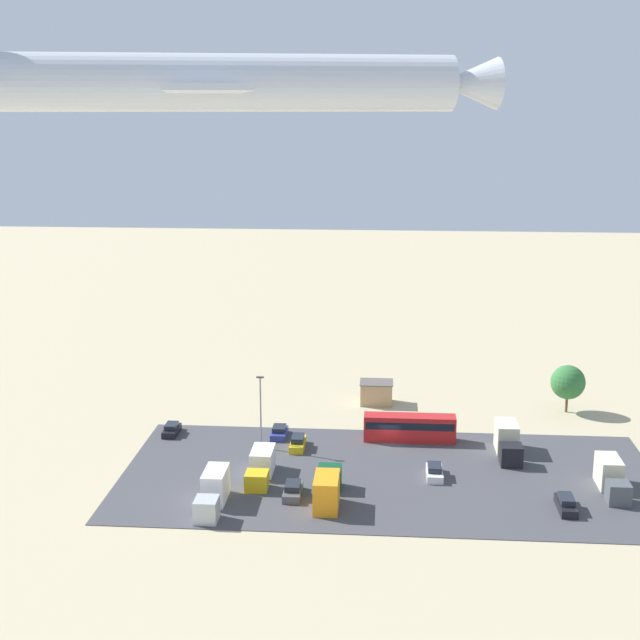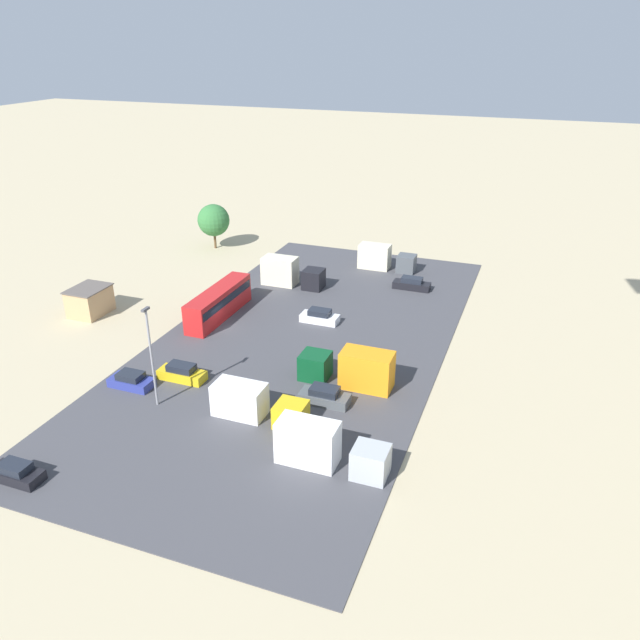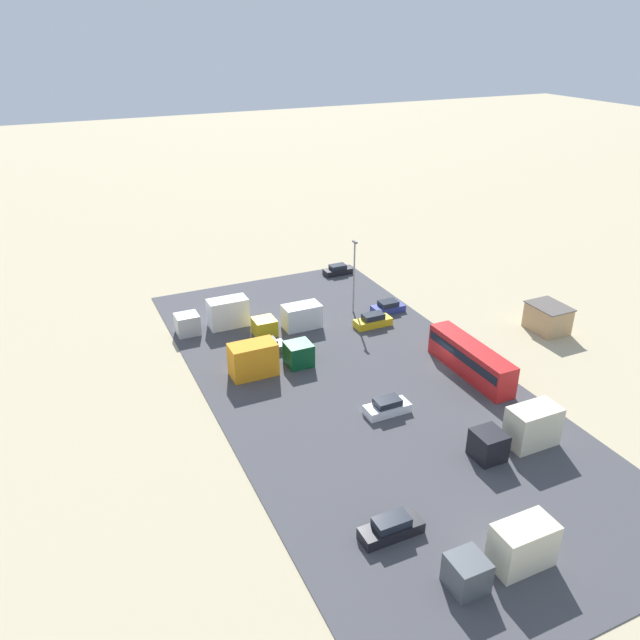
% 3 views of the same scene
% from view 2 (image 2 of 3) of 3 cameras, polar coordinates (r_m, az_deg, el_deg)
% --- Properties ---
extents(ground_plane, '(400.00, 400.00, 0.00)m').
position_cam_2_polar(ground_plane, '(70.48, -9.18, -0.71)').
color(ground_plane, tan).
extents(parking_lot_surface, '(61.75, 29.54, 0.08)m').
position_cam_2_polar(parking_lot_surface, '(66.44, -1.57, -2.00)').
color(parking_lot_surface, '#424247').
rests_on(parking_lot_surface, ground).
extents(shed_building, '(4.74, 3.78, 3.23)m').
position_cam_2_polar(shed_building, '(77.19, -20.31, 1.65)').
color(shed_building, tan).
rests_on(shed_building, ground).
extents(bus, '(11.63, 2.46, 3.36)m').
position_cam_2_polar(bus, '(72.39, -9.24, 1.65)').
color(bus, red).
rests_on(bus, ground).
extents(parked_car_0, '(1.75, 4.57, 1.60)m').
position_cam_2_polar(parked_car_0, '(60.54, -12.51, -4.76)').
color(parked_car_0, gold).
rests_on(parked_car_0, ground).
extents(parked_car_1, '(1.71, 4.70, 1.56)m').
position_cam_2_polar(parked_car_1, '(80.56, 8.38, 3.27)').
color(parked_car_1, black).
rests_on(parked_car_1, ground).
extents(parked_car_2, '(1.75, 4.10, 1.42)m').
position_cam_2_polar(parked_car_2, '(52.14, -26.05, -12.44)').
color(parked_car_2, black).
rests_on(parked_car_2, ground).
extents(parked_car_3, '(1.84, 4.33, 1.51)m').
position_cam_2_polar(parked_car_3, '(70.56, -0.03, 0.30)').
color(parked_car_3, silver).
rests_on(parked_car_3, ground).
extents(parked_car_4, '(1.90, 4.49, 1.54)m').
position_cam_2_polar(parked_car_4, '(55.62, 0.42, -6.99)').
color(parked_car_4, '#4C5156').
rests_on(parked_car_4, ground).
extents(parked_car_5, '(1.94, 4.10, 1.43)m').
position_cam_2_polar(parked_car_5, '(60.61, -16.88, -5.33)').
color(parked_car_5, navy).
rests_on(parked_car_5, ground).
extents(parked_truck_0, '(2.39, 7.85, 3.34)m').
position_cam_2_polar(parked_truck_0, '(86.76, 5.82, 5.63)').
color(parked_truck_0, '#4C5156').
rests_on(parked_truck_0, ground).
extents(parked_truck_1, '(2.58, 8.80, 3.57)m').
position_cam_2_polar(parked_truck_1, '(57.93, 2.93, -4.48)').
color(parked_truck_1, '#0C4723').
rests_on(parked_truck_1, ground).
extents(parked_truck_2, '(2.51, 8.22, 2.85)m').
position_cam_2_polar(parked_truck_2, '(53.68, -6.06, -7.61)').
color(parked_truck_2, gold).
rests_on(parked_truck_2, ground).
extents(parked_truck_3, '(2.57, 8.10, 3.59)m').
position_cam_2_polar(parked_truck_3, '(80.71, -2.83, 4.31)').
color(parked_truck_3, black).
rests_on(parked_truck_3, ground).
extents(parked_truck_4, '(2.37, 8.62, 3.46)m').
position_cam_2_polar(parked_truck_4, '(47.85, 0.47, -11.59)').
color(parked_truck_4, '#ADB2B7').
rests_on(parked_truck_4, ground).
extents(tree_near_shed, '(4.77, 4.77, 6.74)m').
position_cam_2_polar(tree_near_shed, '(95.76, -9.71, 8.98)').
color(tree_near_shed, brown).
rests_on(tree_near_shed, ground).
extents(light_pole_lot_centre, '(0.90, 0.28, 9.31)m').
position_cam_2_polar(light_pole_lot_centre, '(55.06, -15.19, -2.98)').
color(light_pole_lot_centre, gray).
rests_on(light_pole_lot_centre, ground).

